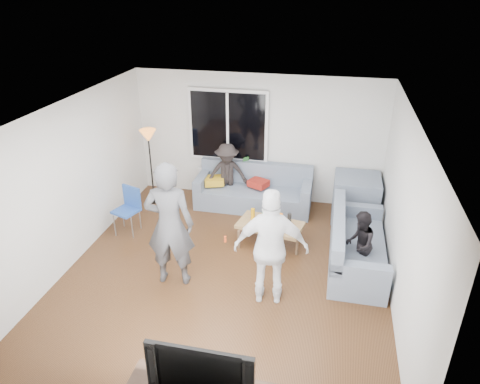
% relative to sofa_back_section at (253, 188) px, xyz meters
% --- Properties ---
extents(floor, '(5.00, 5.50, 0.04)m').
position_rel_sofa_back_section_xyz_m(floor, '(-0.01, -2.27, -0.45)').
color(floor, '#56351C').
rests_on(floor, ground).
extents(ceiling, '(5.00, 5.50, 0.04)m').
position_rel_sofa_back_section_xyz_m(ceiling, '(-0.01, -2.27, 2.20)').
color(ceiling, white).
rests_on(ceiling, ground).
extents(wall_back, '(5.00, 0.04, 2.60)m').
position_rel_sofa_back_section_xyz_m(wall_back, '(-0.01, 0.50, 0.88)').
color(wall_back, silver).
rests_on(wall_back, ground).
extents(wall_front, '(5.00, 0.04, 2.60)m').
position_rel_sofa_back_section_xyz_m(wall_front, '(-0.01, -5.04, 0.88)').
color(wall_front, silver).
rests_on(wall_front, ground).
extents(wall_left, '(0.04, 5.50, 2.60)m').
position_rel_sofa_back_section_xyz_m(wall_left, '(-2.53, -2.27, 0.88)').
color(wall_left, silver).
rests_on(wall_left, ground).
extents(wall_right, '(0.04, 5.50, 2.60)m').
position_rel_sofa_back_section_xyz_m(wall_right, '(2.51, -2.27, 0.88)').
color(wall_right, silver).
rests_on(wall_right, ground).
extents(window_frame, '(1.62, 0.06, 1.47)m').
position_rel_sofa_back_section_xyz_m(window_frame, '(-0.61, 0.42, 1.12)').
color(window_frame, white).
rests_on(window_frame, wall_back).
extents(window_glass, '(1.50, 0.02, 1.35)m').
position_rel_sofa_back_section_xyz_m(window_glass, '(-0.61, 0.38, 1.12)').
color(window_glass, black).
rests_on(window_glass, window_frame).
extents(window_mullion, '(0.05, 0.03, 1.35)m').
position_rel_sofa_back_section_xyz_m(window_mullion, '(-0.61, 0.37, 1.12)').
color(window_mullion, white).
rests_on(window_mullion, window_frame).
extents(radiator, '(1.30, 0.12, 0.62)m').
position_rel_sofa_back_section_xyz_m(radiator, '(-0.61, 0.38, -0.11)').
color(radiator, silver).
rests_on(radiator, floor).
extents(potted_plant, '(0.21, 0.18, 0.34)m').
position_rel_sofa_back_section_xyz_m(potted_plant, '(-0.26, 0.35, 0.37)').
color(potted_plant, '#2B6A2A').
rests_on(potted_plant, radiator).
extents(vase, '(0.16, 0.16, 0.16)m').
position_rel_sofa_back_section_xyz_m(vase, '(-0.77, 0.35, 0.28)').
color(vase, white).
rests_on(vase, radiator).
extents(sofa_back_section, '(2.30, 0.85, 0.85)m').
position_rel_sofa_back_section_xyz_m(sofa_back_section, '(0.00, 0.00, 0.00)').
color(sofa_back_section, slate).
rests_on(sofa_back_section, floor).
extents(sofa_right_section, '(2.00, 0.85, 0.85)m').
position_rel_sofa_back_section_xyz_m(sofa_right_section, '(2.01, -1.59, 0.00)').
color(sofa_right_section, slate).
rests_on(sofa_right_section, floor).
extents(sofa_corner, '(0.85, 0.85, 0.85)m').
position_rel_sofa_back_section_xyz_m(sofa_corner, '(2.00, 0.00, 0.00)').
color(sofa_corner, slate).
rests_on(sofa_corner, floor).
extents(cushion_yellow, '(0.46, 0.42, 0.14)m').
position_rel_sofa_back_section_xyz_m(cushion_yellow, '(-0.81, -0.02, 0.09)').
color(cushion_yellow, gold).
rests_on(cushion_yellow, sofa_back_section).
extents(cushion_red, '(0.45, 0.42, 0.13)m').
position_rel_sofa_back_section_xyz_m(cushion_red, '(0.09, 0.06, 0.09)').
color(cushion_red, maroon).
rests_on(cushion_red, sofa_back_section).
extents(coffee_table, '(1.19, 0.79, 0.40)m').
position_rel_sofa_back_section_xyz_m(coffee_table, '(0.54, -1.28, -0.22)').
color(coffee_table, tan).
rests_on(coffee_table, floor).
extents(pitcher, '(0.17, 0.17, 0.17)m').
position_rel_sofa_back_section_xyz_m(pitcher, '(0.49, -1.27, 0.06)').
color(pitcher, maroon).
rests_on(pitcher, coffee_table).
extents(side_chair, '(0.51, 0.51, 0.86)m').
position_rel_sofa_back_section_xyz_m(side_chair, '(-2.06, -1.46, 0.01)').
color(side_chair, '#254CA1').
rests_on(side_chair, floor).
extents(floor_lamp, '(0.32, 0.32, 1.56)m').
position_rel_sofa_back_section_xyz_m(floor_lamp, '(-2.06, -0.23, 0.36)').
color(floor_lamp, orange).
rests_on(floor_lamp, floor).
extents(player_left, '(0.78, 0.56, 1.97)m').
position_rel_sofa_back_section_xyz_m(player_left, '(-0.75, -2.63, 0.56)').
color(player_left, '#434448').
rests_on(player_left, floor).
extents(player_right, '(1.08, 0.55, 1.76)m').
position_rel_sofa_back_section_xyz_m(player_right, '(0.76, -2.75, 0.46)').
color(player_right, white).
rests_on(player_right, floor).
extents(spectator_right, '(0.45, 0.56, 1.09)m').
position_rel_sofa_back_section_xyz_m(spectator_right, '(2.01, -1.85, 0.12)').
color(spectator_right, black).
rests_on(spectator_right, floor).
extents(spectator_back, '(0.94, 0.70, 1.30)m').
position_rel_sofa_back_section_xyz_m(spectator_back, '(-0.55, 0.03, 0.23)').
color(spectator_back, black).
rests_on(spectator_back, floor).
extents(television, '(1.10, 0.14, 0.63)m').
position_rel_sofa_back_section_xyz_m(television, '(0.39, -4.77, 0.33)').
color(television, black).
rests_on(television, tv_console).
extents(bottle_a, '(0.07, 0.07, 0.22)m').
position_rel_sofa_back_section_xyz_m(bottle_a, '(0.22, -1.21, 0.08)').
color(bottle_a, '#C7870B').
rests_on(bottle_a, coffee_table).
extents(bottle_b, '(0.08, 0.08, 0.25)m').
position_rel_sofa_back_section_xyz_m(bottle_b, '(0.44, -1.36, 0.10)').
color(bottle_b, '#218217').
rests_on(bottle_b, coffee_table).
extents(bottle_e, '(0.07, 0.07, 0.20)m').
position_rel_sofa_back_section_xyz_m(bottle_e, '(0.86, -1.21, 0.07)').
color(bottle_e, black).
rests_on(bottle_e, coffee_table).
extents(bottle_c, '(0.07, 0.07, 0.17)m').
position_rel_sofa_back_section_xyz_m(bottle_c, '(0.57, -1.17, 0.06)').
color(bottle_c, black).
rests_on(bottle_c, coffee_table).
extents(bottle_d, '(0.07, 0.07, 0.26)m').
position_rel_sofa_back_section_xyz_m(bottle_d, '(0.72, -1.37, 0.10)').
color(bottle_d, orange).
rests_on(bottle_d, coffee_table).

